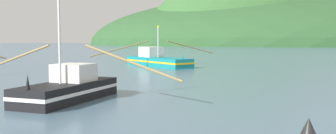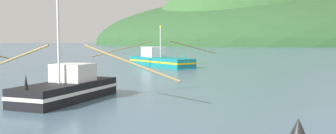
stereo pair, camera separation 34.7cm
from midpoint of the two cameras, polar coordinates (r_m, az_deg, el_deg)
hill_far_left at (r=198.32m, az=11.54°, el=3.32°), size 100.08×80.06×72.82m
hill_far_right at (r=276.06m, az=16.51°, el=3.50°), size 169.44×135.56×41.94m
hill_mid_left at (r=232.46m, az=16.30°, el=3.37°), size 214.37×171.50×55.54m
fishing_boat_black at (r=20.29m, az=-14.64°, el=-3.12°), size 11.60×7.00×5.97m
fishing_boat_teal at (r=44.23m, az=-1.10°, el=1.08°), size 14.99×10.24×4.81m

